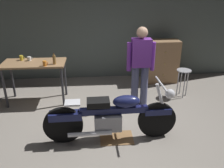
{
  "coord_description": "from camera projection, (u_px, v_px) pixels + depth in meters",
  "views": [
    {
      "loc": [
        -0.36,
        -3.41,
        2.45
      ],
      "look_at": [
        -0.04,
        0.7,
        0.65
      ],
      "focal_mm": 37.66,
      "sensor_mm": 36.0,
      "label": 1
    }
  ],
  "objects": [
    {
      "name": "mug_yellow_tall",
      "position": [
        21.0,
        58.0,
        5.03
      ],
      "size": [
        0.11,
        0.07,
        0.1
      ],
      "color": "yellow",
      "rests_on": "workbench"
    },
    {
      "name": "workbench",
      "position": [
        34.0,
        67.0,
        4.96
      ],
      "size": [
        1.3,
        0.64,
        0.9
      ],
      "color": "#99724C",
      "rests_on": "ground_plane"
    },
    {
      "name": "drip_tray",
      "position": [
        117.0,
        138.0,
        4.0
      ],
      "size": [
        0.56,
        0.4,
        0.01
      ],
      "primitive_type": "cube",
      "color": "olive",
      "rests_on": "ground_plane"
    },
    {
      "name": "mug_white_ceramic",
      "position": [
        29.0,
        59.0,
        5.0
      ],
      "size": [
        0.11,
        0.08,
        0.09
      ],
      "color": "white",
      "rests_on": "workbench"
    },
    {
      "name": "motorcycle",
      "position": [
        112.0,
        116.0,
        3.82
      ],
      "size": [
        2.19,
        0.6,
        1.0
      ],
      "rotation": [
        0.0,
        0.0,
        0.02
      ],
      "color": "black",
      "rests_on": "ground_plane"
    },
    {
      "name": "person_standing",
      "position": [
        141.0,
        64.0,
        4.73
      ],
      "size": [
        0.57,
        0.22,
        1.67
      ],
      "rotation": [
        0.0,
        0.0,
        3.14
      ],
      "color": "#505478",
      "rests_on": "ground_plane"
    },
    {
      "name": "bottle",
      "position": [
        54.0,
        60.0,
        4.77
      ],
      "size": [
        0.06,
        0.06,
        0.24
      ],
      "color": "olive",
      "rests_on": "workbench"
    },
    {
      "name": "back_wall",
      "position": [
        107.0,
        20.0,
        6.06
      ],
      "size": [
        8.0,
        0.12,
        3.1
      ],
      "primitive_type": "cube",
      "color": "#56605B",
      "rests_on": "ground_plane"
    },
    {
      "name": "shop_stool",
      "position": [
        183.0,
        76.0,
        5.3
      ],
      "size": [
        0.32,
        0.32,
        0.64
      ],
      "color": "#B2B2B7",
      "rests_on": "ground_plane"
    },
    {
      "name": "wooden_dresser",
      "position": [
        162.0,
        61.0,
        6.1
      ],
      "size": [
        0.8,
        0.47,
        1.1
      ],
      "color": "#99724C",
      "rests_on": "ground_plane"
    },
    {
      "name": "ground_plane",
      "position": [
        117.0,
        134.0,
        4.12
      ],
      "size": [
        12.0,
        12.0,
        0.0
      ],
      "primitive_type": "plane",
      "color": "gray"
    },
    {
      "name": "mug_orange_travel",
      "position": [
        45.0,
        63.0,
        4.69
      ],
      "size": [
        0.11,
        0.07,
        0.1
      ],
      "color": "orange",
      "rests_on": "workbench"
    }
  ]
}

